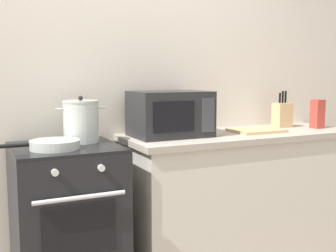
{
  "coord_description": "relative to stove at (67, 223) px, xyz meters",
  "views": [
    {
      "loc": [
        -0.86,
        -1.82,
        1.33
      ],
      "look_at": [
        0.31,
        0.6,
        1.0
      ],
      "focal_mm": 45.0,
      "sensor_mm": 36.0,
      "label": 1
    }
  ],
  "objects": [
    {
      "name": "pasta_box",
      "position": [
        1.92,
        -0.03,
        0.57
      ],
      "size": [
        0.08,
        0.08,
        0.22
      ],
      "primitive_type": "cube",
      "color": "#B73D33",
      "rests_on": "countertop_right"
    },
    {
      "name": "countertop_right",
      "position": [
        1.25,
        0.02,
        0.44
      ],
      "size": [
        1.7,
        0.6,
        0.04
      ],
      "primitive_type": "cube",
      "color": "#ADA393",
      "rests_on": "lower_cabinet_right"
    },
    {
      "name": "stock_pot",
      "position": [
        0.12,
        0.09,
        0.59
      ],
      "size": [
        0.3,
        0.22,
        0.28
      ],
      "color": "silver",
      "rests_on": "stove"
    },
    {
      "name": "microwave",
      "position": [
        0.71,
        0.08,
        0.61
      ],
      "size": [
        0.5,
        0.37,
        0.3
      ],
      "color": "#232326",
      "rests_on": "countertop_right"
    },
    {
      "name": "stove",
      "position": [
        0.0,
        0.0,
        0.0
      ],
      "size": [
        0.6,
        0.64,
        0.92
      ],
      "color": "black",
      "rests_on": "ground_plane"
    },
    {
      "name": "back_wall",
      "position": [
        0.65,
        0.37,
        0.79
      ],
      "size": [
        4.4,
        0.1,
        2.5
      ],
      "primitive_type": "cube",
      "color": "silver",
      "rests_on": "ground_plane"
    },
    {
      "name": "knife_block",
      "position": [
        1.72,
        0.14,
        0.56
      ],
      "size": [
        0.13,
        0.1,
        0.28
      ],
      "color": "tan",
      "rests_on": "countertop_right"
    },
    {
      "name": "cutting_board",
      "position": [
        1.37,
        0.0,
        0.47
      ],
      "size": [
        0.36,
        0.26,
        0.02
      ],
      "primitive_type": "cube",
      "color": "tan",
      "rests_on": "countertop_right"
    },
    {
      "name": "lower_cabinet_right",
      "position": [
        1.25,
        0.02,
        -0.02
      ],
      "size": [
        1.64,
        0.56,
        0.88
      ],
      "primitive_type": "cube",
      "color": "beige",
      "rests_on": "ground_plane"
    },
    {
      "name": "frying_pan",
      "position": [
        -0.08,
        -0.08,
        0.48
      ],
      "size": [
        0.47,
        0.27,
        0.05
      ],
      "color": "silver",
      "rests_on": "stove"
    }
  ]
}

